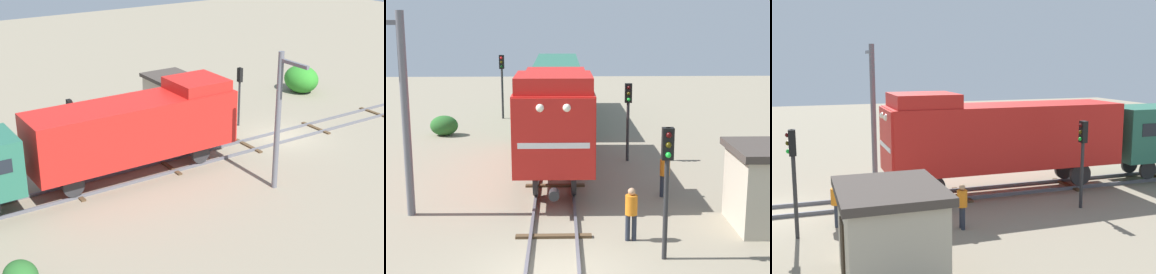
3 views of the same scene
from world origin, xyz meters
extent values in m
plane|color=gray|center=(0.00, 0.00, 0.00)|extent=(99.18, 99.18, 0.00)
cube|color=#595960|center=(-0.72, 0.00, 0.08)|extent=(0.10, 66.12, 0.16)
cube|color=#595960|center=(0.72, 0.00, 0.08)|extent=(0.10, 66.12, 0.16)
cube|color=#4C3823|center=(0.00, -8.26, 0.04)|extent=(2.40, 0.24, 0.09)
cube|color=#4C3823|center=(0.00, -2.75, 0.04)|extent=(2.40, 0.24, 0.09)
cube|color=#4C3823|center=(0.00, 2.75, 0.04)|extent=(2.40, 0.24, 0.09)
cube|color=#4C3823|center=(0.00, 8.26, 0.04)|extent=(2.40, 0.24, 0.09)
cube|color=#4C3823|center=(0.00, 13.77, 0.04)|extent=(2.40, 0.24, 0.09)
cube|color=red|center=(0.00, 10.36, 2.71)|extent=(2.90, 11.00, 2.90)
cube|color=red|center=(0.00, 6.46, 4.46)|extent=(2.75, 2.80, 0.60)
cube|color=red|center=(0.00, 4.81, 2.71)|extent=(2.84, 0.10, 2.84)
cube|color=white|center=(0.00, 4.77, 2.51)|extent=(2.46, 0.06, 0.20)
sphere|color=white|center=(-0.45, 4.76, 3.81)|extent=(0.28, 0.28, 0.28)
sphere|color=white|center=(0.45, 4.76, 3.81)|extent=(0.28, 0.28, 0.28)
cylinder|color=#262628|center=(0.00, 4.51, 0.86)|extent=(0.36, 0.50, 0.36)
cylinder|color=#262628|center=(-0.72, 6.66, 0.71)|extent=(0.18, 1.10, 1.10)
cylinder|color=#262628|center=(0.72, 6.66, 0.71)|extent=(0.18, 1.10, 1.10)
cylinder|color=#262628|center=(-0.72, 14.06, 0.71)|extent=(0.18, 1.10, 1.10)
cylinder|color=#262628|center=(0.72, 14.06, 0.71)|extent=(0.18, 1.10, 1.10)
cylinder|color=#262628|center=(3.20, 1.04, 1.93)|extent=(0.14, 0.14, 3.85)
cube|color=black|center=(3.20, 1.04, 3.40)|extent=(0.32, 0.24, 0.90)
sphere|color=#390606|center=(3.20, 0.90, 3.67)|extent=(0.16, 0.16, 0.16)
sphere|color=#3C3306|center=(3.20, 0.90, 3.39)|extent=(0.16, 0.16, 0.16)
sphere|color=green|center=(3.20, 0.90, 3.11)|extent=(0.16, 0.16, 0.16)
cylinder|color=#262628|center=(3.40, 12.39, 1.85)|extent=(0.14, 0.14, 3.70)
cube|color=black|center=(3.40, 12.39, 3.25)|extent=(0.32, 0.24, 0.90)
sphere|color=#390606|center=(3.40, 12.25, 3.52)|extent=(0.16, 0.16, 0.16)
sphere|color=#3C3306|center=(3.40, 12.25, 3.24)|extent=(0.16, 0.16, 0.16)
sphere|color=green|center=(3.40, 12.25, 2.96)|extent=(0.16, 0.16, 0.16)
cylinder|color=#262B38|center=(2.30, 2.45, 0.42)|extent=(0.15, 0.15, 0.85)
cylinder|color=#262B38|center=(2.50, 2.45, 0.42)|extent=(0.15, 0.15, 0.85)
cylinder|color=orange|center=(2.40, 2.45, 1.16)|extent=(0.38, 0.38, 0.62)
sphere|color=tan|center=(2.40, 2.45, 1.58)|extent=(0.23, 0.23, 0.23)
cylinder|color=#262B38|center=(4.10, 6.81, 0.42)|extent=(0.15, 0.15, 0.85)
cylinder|color=#262B38|center=(4.30, 6.81, 0.42)|extent=(0.15, 0.15, 0.85)
cylinder|color=orange|center=(4.20, 6.81, 1.16)|extent=(0.38, 0.38, 0.62)
sphere|color=tan|center=(4.20, 6.81, 1.58)|extent=(0.23, 0.23, 0.23)
cylinder|color=#595960|center=(-5.00, 5.03, 3.51)|extent=(0.28, 0.28, 7.02)
cube|color=#595960|center=(-5.90, 5.03, 6.62)|extent=(1.80, 0.16, 0.16)
cube|color=#B2A893|center=(7.50, 3.56, 1.25)|extent=(3.20, 2.60, 2.50)
cube|color=#3F3833|center=(7.50, 3.56, 2.62)|extent=(3.50, 2.90, 0.24)
cube|color=#2D2319|center=(7.50, 2.24, 0.95)|extent=(0.80, 0.06, 1.90)
ellipsoid|color=#2C8026|center=(6.49, -7.45, 1.04)|extent=(2.85, 2.33, 2.07)
camera|label=1|loc=(-25.21, 23.24, 13.30)|focal=55.00mm
camera|label=2|loc=(0.26, -14.69, 6.98)|focal=55.00mm
camera|label=3|loc=(20.33, 1.27, 6.15)|focal=45.00mm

